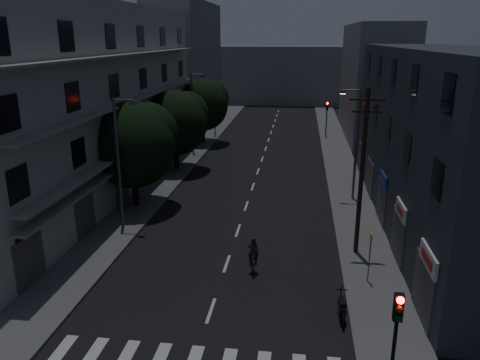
% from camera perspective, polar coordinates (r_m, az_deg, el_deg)
% --- Properties ---
extents(ground, '(160.00, 160.00, 0.00)m').
position_cam_1_polar(ground, '(42.51, 2.26, 1.24)').
color(ground, black).
rests_on(ground, ground).
extents(sidewalk_left, '(3.00, 90.00, 0.15)m').
position_cam_1_polar(sidewalk_left, '(43.77, -7.57, 1.67)').
color(sidewalk_left, '#565659').
rests_on(sidewalk_left, ground).
extents(sidewalk_right, '(3.00, 90.00, 0.15)m').
position_cam_1_polar(sidewalk_right, '(42.51, 12.38, 0.95)').
color(sidewalk_right, '#565659').
rests_on(sidewalk_right, ground).
extents(lane_markings, '(0.15, 60.50, 0.01)m').
position_cam_1_polar(lane_markings, '(48.53, 2.94, 3.24)').
color(lane_markings, beige).
rests_on(lane_markings, ground).
extents(building_left, '(7.00, 36.00, 14.00)m').
position_cam_1_polar(building_left, '(37.45, -17.48, 9.25)').
color(building_left, '#ABABA6').
rests_on(building_left, ground).
extents(building_right, '(6.19, 28.00, 11.00)m').
position_cam_1_polar(building_right, '(31.49, 22.78, 4.58)').
color(building_right, '#292F38').
rests_on(building_right, ground).
extents(building_far_left, '(6.00, 20.00, 16.00)m').
position_cam_1_polar(building_far_left, '(65.72, -6.53, 13.84)').
color(building_far_left, slate).
rests_on(building_far_left, ground).
extents(building_far_right, '(6.00, 20.00, 13.00)m').
position_cam_1_polar(building_far_right, '(58.56, 15.95, 11.45)').
color(building_far_right, slate).
rests_on(building_far_right, ground).
extents(building_far_end, '(24.00, 8.00, 10.00)m').
position_cam_1_polar(building_far_end, '(86.06, 5.11, 12.62)').
color(building_far_end, slate).
rests_on(building_far_end, ground).
extents(tree_near, '(5.95, 5.95, 7.34)m').
position_cam_1_polar(tree_near, '(32.86, -12.90, 4.61)').
color(tree_near, black).
rests_on(tree_near, sidewalk_left).
extents(tree_mid, '(5.72, 5.72, 7.03)m').
position_cam_1_polar(tree_mid, '(41.83, -7.84, 7.22)').
color(tree_mid, black).
rests_on(tree_mid, sidewalk_left).
extents(tree_far, '(5.70, 5.70, 7.05)m').
position_cam_1_polar(tree_far, '(52.57, -4.54, 9.34)').
color(tree_far, black).
rests_on(tree_far, sidewalk_left).
extents(traffic_signal_near, '(0.28, 0.37, 4.10)m').
position_cam_1_polar(traffic_signal_near, '(15.67, 18.52, -16.75)').
color(traffic_signal_near, black).
rests_on(traffic_signal_near, sidewalk_right).
extents(traffic_signal_far_right, '(0.28, 0.37, 4.10)m').
position_cam_1_polar(traffic_signal_far_right, '(56.48, 10.55, 8.14)').
color(traffic_signal_far_right, black).
rests_on(traffic_signal_far_right, sidewalk_right).
extents(traffic_signal_far_left, '(0.28, 0.37, 4.10)m').
position_cam_1_polar(traffic_signal_far_left, '(56.33, -3.11, 8.38)').
color(traffic_signal_far_left, black).
rests_on(traffic_signal_far_left, sidewalk_left).
extents(street_lamp_left_near, '(1.51, 0.25, 8.00)m').
position_cam_1_polar(street_lamp_left_near, '(29.36, -14.45, 2.75)').
color(street_lamp_left_near, '#5A5E62').
rests_on(street_lamp_left_near, sidewalk_left).
extents(street_lamp_right, '(1.51, 0.25, 8.00)m').
position_cam_1_polar(street_lamp_right, '(34.45, 13.87, 4.87)').
color(street_lamp_right, '#54585C').
rests_on(street_lamp_right, sidewalk_right).
extents(street_lamp_left_far, '(1.51, 0.25, 8.00)m').
position_cam_1_polar(street_lamp_left_far, '(47.76, -5.74, 8.57)').
color(street_lamp_left_far, '#57595E').
rests_on(street_lamp_left_far, sidewalk_left).
extents(utility_pole, '(1.80, 0.24, 9.00)m').
position_cam_1_polar(utility_pole, '(25.46, 14.65, 1.19)').
color(utility_pole, black).
rests_on(utility_pole, sidewalk_right).
extents(bus_stop_sign, '(0.06, 0.35, 2.52)m').
position_cam_1_polar(bus_stop_sign, '(23.43, 15.60, -8.06)').
color(bus_stop_sign, '#595B60').
rests_on(bus_stop_sign, sidewalk_right).
extents(motorcycle, '(0.54, 1.87, 1.20)m').
position_cam_1_polar(motorcycle, '(21.14, 12.30, -15.10)').
color(motorcycle, black).
rests_on(motorcycle, ground).
extents(cyclist, '(0.77, 1.63, 1.98)m').
position_cam_1_polar(cyclist, '(24.19, 1.59, -9.78)').
color(cyclist, black).
rests_on(cyclist, ground).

